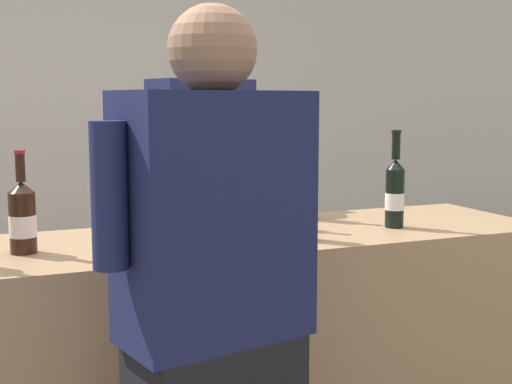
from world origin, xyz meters
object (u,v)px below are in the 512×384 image
(wine_bottle_0, at_px, (205,195))
(wine_bottle_5, at_px, (139,213))
(wine_bottle_3, at_px, (395,192))
(person_server, at_px, (202,234))
(wine_bottle_7, at_px, (281,198))
(wine_bottle_1, at_px, (307,205))
(wine_bottle_4, at_px, (22,217))
(wine_glass, at_px, (221,209))
(person_guest, at_px, (215,359))
(wine_bottle_6, at_px, (309,189))

(wine_bottle_0, relative_size, wine_bottle_5, 0.96)
(wine_bottle_3, distance_m, person_server, 0.97)
(wine_bottle_0, xyz_separation_m, wine_bottle_7, (0.25, -0.14, -0.01))
(wine_bottle_1, height_order, wine_bottle_4, wine_bottle_1)
(wine_glass, bearing_deg, person_server, 76.13)
(wine_bottle_1, xyz_separation_m, wine_bottle_5, (-0.56, 0.09, -0.00))
(wine_bottle_4, height_order, wine_bottle_5, wine_bottle_5)
(wine_bottle_5, bearing_deg, person_server, 59.40)
(wine_bottle_1, bearing_deg, wine_bottle_0, 123.65)
(person_guest, bearing_deg, wine_bottle_1, 45.50)
(wine_bottle_5, height_order, person_server, person_server)
(wine_bottle_7, xyz_separation_m, wine_glass, (-0.32, -0.22, 0.01))
(person_guest, bearing_deg, wine_glass, 68.94)
(wine_bottle_0, distance_m, person_guest, 0.97)
(wine_bottle_3, bearing_deg, wine_bottle_0, 157.11)
(wine_bottle_1, xyz_separation_m, person_server, (-0.09, 0.88, -0.25))
(person_server, bearing_deg, wine_glass, -103.87)
(wine_bottle_1, height_order, wine_bottle_3, wine_bottle_3)
(wine_bottle_7, relative_size, wine_glass, 1.70)
(wine_bottle_4, distance_m, wine_bottle_5, 0.36)
(wine_bottle_0, bearing_deg, wine_bottle_4, -162.44)
(wine_bottle_5, height_order, wine_bottle_6, wine_bottle_6)
(wine_bottle_6, bearing_deg, wine_glass, -144.22)
(wine_bottle_6, height_order, wine_bottle_7, wine_bottle_6)
(wine_bottle_0, relative_size, wine_bottle_1, 0.95)
(wine_glass, relative_size, person_guest, 0.11)
(wine_bottle_1, xyz_separation_m, person_guest, (-0.51, -0.52, -0.28))
(wine_bottle_0, height_order, wine_bottle_4, wine_bottle_4)
(wine_bottle_0, relative_size, wine_bottle_3, 0.86)
(wine_bottle_5, distance_m, person_server, 0.94)
(wine_bottle_0, relative_size, person_server, 0.18)
(person_server, bearing_deg, wine_bottle_4, -138.63)
(wine_glass, relative_size, person_server, 0.10)
(wine_bottle_7, relative_size, person_guest, 0.18)
(wine_bottle_5, height_order, person_guest, person_guest)
(wine_bottle_7, height_order, wine_glass, wine_bottle_7)
(wine_bottle_7, bearing_deg, wine_bottle_3, -19.24)
(wine_bottle_4, relative_size, wine_bottle_7, 1.05)
(wine_bottle_0, distance_m, wine_bottle_6, 0.44)
(wine_bottle_3, relative_size, wine_bottle_6, 1.07)
(wine_bottle_4, distance_m, wine_bottle_6, 1.12)
(wine_bottle_4, relative_size, person_guest, 0.19)
(wine_bottle_3, bearing_deg, wine_bottle_6, 128.30)
(wine_bottle_4, xyz_separation_m, wine_bottle_6, (1.10, 0.21, 0.01))
(wine_bottle_5, bearing_deg, wine_bottle_3, -0.17)
(wine_bottle_1, height_order, person_guest, person_guest)
(wine_bottle_6, xyz_separation_m, person_guest, (-0.70, -0.89, -0.29))
(wine_bottle_5, xyz_separation_m, wine_bottle_7, (0.56, 0.14, 0.00))
(wine_bottle_6, relative_size, wine_bottle_7, 1.11)
(wine_bottle_1, xyz_separation_m, wine_glass, (-0.31, 0.01, 0.00))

